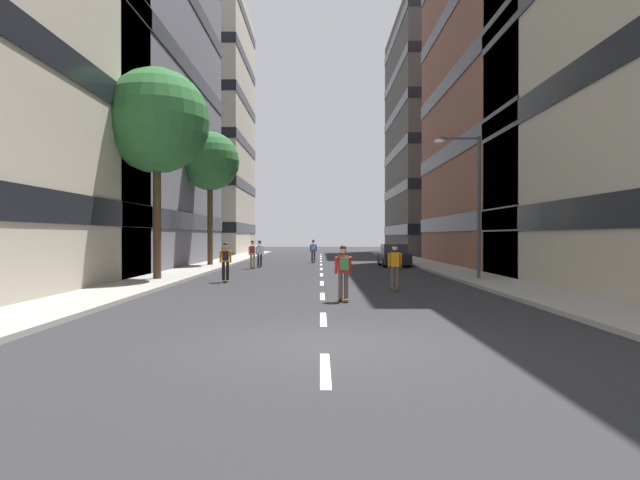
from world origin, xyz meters
TOP-DOWN VIEW (x-y plane):
  - ground_plane at (0.00, 22.63)m, footprint 135.80×135.80m
  - sidewalk_left at (-7.45, 25.46)m, footprint 2.60×62.24m
  - sidewalk_right at (7.45, 25.46)m, footprint 2.60×62.24m
  - lane_markings at (0.00, 23.00)m, footprint 0.16×52.20m
  - building_left_mid at (-15.53, 24.81)m, footprint 13.68×23.66m
  - building_left_far at (-15.53, 52.79)m, footprint 13.68×16.22m
  - building_right_mid at (15.53, 24.81)m, footprint 13.68×22.70m
  - building_right_far at (15.53, 52.79)m, footprint 13.68×19.33m
  - parked_car_near at (4.96, 26.11)m, footprint 1.82×4.40m
  - street_tree_near at (-7.45, 25.51)m, footprint 3.91×3.91m
  - street_tree_mid at (-7.45, 13.88)m, footprint 4.71×4.71m
  - streetlamp_right at (6.83, 14.20)m, footprint 2.13×0.30m
  - skater_0 at (0.66, 6.58)m, footprint 0.56×0.92m
  - skater_1 at (-4.04, 24.72)m, footprint 0.53×0.90m
  - skater_2 at (-0.59, 30.50)m, footprint 0.53×0.90m
  - skater_3 at (-4.30, 13.53)m, footprint 0.56×0.92m
  - skater_4 at (-4.32, 23.24)m, footprint 0.53×0.90m
  - skater_5 at (2.76, 9.96)m, footprint 0.55×0.92m

SIDE VIEW (x-z plane):
  - ground_plane at x=0.00m, z-range 0.00..0.00m
  - lane_markings at x=0.00m, z-range 0.00..0.01m
  - sidewalk_left at x=-7.45m, z-range 0.00..0.14m
  - sidewalk_right at x=7.45m, z-range 0.00..0.14m
  - parked_car_near at x=4.96m, z-range -0.06..1.46m
  - skater_1 at x=-4.04m, z-range 0.10..1.87m
  - skater_5 at x=2.76m, z-range 0.10..1.87m
  - skater_0 at x=0.66m, z-range 0.13..1.90m
  - skater_2 at x=-0.59m, z-range 0.13..1.90m
  - skater_3 at x=-4.30m, z-range 0.13..1.90m
  - skater_4 at x=-4.32m, z-range 0.13..1.90m
  - streetlamp_right at x=6.83m, z-range 0.89..7.39m
  - street_tree_near at x=-7.45m, z-range 2.58..11.48m
  - street_tree_mid at x=-7.45m, z-range 2.50..11.98m
  - building_right_mid at x=15.53m, z-range 0.09..24.42m
  - building_left_mid at x=-15.53m, z-range 0.09..25.37m
  - building_right_far at x=15.53m, z-range 0.09..27.50m
  - building_left_far at x=-15.53m, z-range 0.09..29.45m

